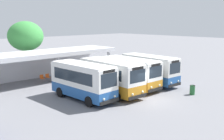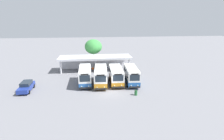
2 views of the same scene
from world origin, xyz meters
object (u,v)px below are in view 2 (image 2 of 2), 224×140
(waiting_chair_middle_seat, at_px, (96,69))
(litter_bin_apron, at_px, (136,92))
(city_bus_nearest_orange, at_px, (85,75))
(city_bus_second_in_row, at_px, (101,75))
(parked_car_flank, at_px, (26,86))
(waiting_chair_second_from_end, at_px, (93,69))
(city_bus_middle_cream, at_px, (116,75))
(city_bus_fourth_amber, at_px, (131,75))
(waiting_chair_end_by_column, at_px, (90,69))

(waiting_chair_middle_seat, bearing_deg, litter_bin_apron, -67.24)
(city_bus_nearest_orange, height_order, city_bus_second_in_row, city_bus_second_in_row)
(parked_car_flank, height_order, waiting_chair_second_from_end, parked_car_flank)
(waiting_chair_middle_seat, bearing_deg, city_bus_middle_cream, -67.76)
(city_bus_nearest_orange, relative_size, city_bus_fourth_amber, 0.97)
(parked_car_flank, distance_m, waiting_chair_end_by_column, 15.08)
(waiting_chair_second_from_end, bearing_deg, litter_bin_apron, -64.89)
(city_bus_nearest_orange, xyz_separation_m, parked_car_flank, (-9.98, -2.10, -0.94))
(city_bus_middle_cream, height_order, litter_bin_apron, city_bus_middle_cream)
(city_bus_second_in_row, height_order, parked_car_flank, city_bus_second_in_row)
(city_bus_nearest_orange, bearing_deg, city_bus_fourth_amber, -3.54)
(city_bus_nearest_orange, distance_m, waiting_chair_second_from_end, 8.72)
(city_bus_middle_cream, distance_m, waiting_chair_second_from_end, 9.89)
(parked_car_flank, bearing_deg, city_bus_fourth_amber, 4.76)
(city_bus_nearest_orange, relative_size, litter_bin_apron, 7.49)
(city_bus_second_in_row, xyz_separation_m, city_bus_fourth_amber, (5.83, -0.01, -0.04))
(city_bus_second_in_row, distance_m, city_bus_middle_cream, 2.93)
(city_bus_second_in_row, distance_m, waiting_chair_end_by_column, 9.34)
(waiting_chair_end_by_column, bearing_deg, waiting_chair_second_from_end, 2.59)
(city_bus_nearest_orange, distance_m, litter_bin_apron, 10.34)
(city_bus_nearest_orange, height_order, waiting_chair_second_from_end, city_bus_nearest_orange)
(waiting_chair_second_from_end, height_order, waiting_chair_middle_seat, same)
(city_bus_second_in_row, height_order, city_bus_middle_cream, city_bus_second_in_row)
(city_bus_fourth_amber, height_order, litter_bin_apron, city_bus_fourth_amber)
(waiting_chair_second_from_end, bearing_deg, city_bus_middle_cream, -63.89)
(litter_bin_apron, bearing_deg, city_bus_fourth_amber, 85.43)
(city_bus_middle_cream, xyz_separation_m, waiting_chair_second_from_end, (-4.32, 8.81, -1.20))
(city_bus_nearest_orange, xyz_separation_m, waiting_chair_second_from_end, (1.51, 8.50, -1.25))
(city_bus_middle_cream, relative_size, city_bus_fourth_amber, 0.98)
(city_bus_middle_cream, relative_size, litter_bin_apron, 7.54)
(parked_car_flank, bearing_deg, waiting_chair_end_by_column, 44.49)
(city_bus_fourth_amber, height_order, waiting_chair_middle_seat, city_bus_fourth_amber)
(waiting_chair_middle_seat, bearing_deg, waiting_chair_end_by_column, 179.02)
(waiting_chair_end_by_column, bearing_deg, city_bus_second_in_row, -76.62)
(waiting_chair_end_by_column, height_order, waiting_chair_middle_seat, same)
(city_bus_fourth_amber, xyz_separation_m, litter_bin_apron, (-0.44, -5.46, -1.28))
(city_bus_middle_cream, height_order, waiting_chair_middle_seat, city_bus_middle_cream)
(city_bus_fourth_amber, bearing_deg, waiting_chair_second_from_end, 128.67)
(city_bus_fourth_amber, height_order, waiting_chair_end_by_column, city_bus_fourth_amber)
(litter_bin_apron, bearing_deg, city_bus_second_in_row, 134.61)
(parked_car_flank, xyz_separation_m, waiting_chair_middle_seat, (12.24, 10.54, -0.31))
(city_bus_fourth_amber, relative_size, litter_bin_apron, 7.69)
(parked_car_flank, bearing_deg, litter_bin_apron, -12.04)
(city_bus_second_in_row, distance_m, litter_bin_apron, 7.80)
(city_bus_fourth_amber, distance_m, litter_bin_apron, 5.63)
(city_bus_fourth_amber, height_order, parked_car_flank, city_bus_fourth_amber)
(waiting_chair_second_from_end, bearing_deg, waiting_chair_middle_seat, -4.55)
(waiting_chair_end_by_column, distance_m, waiting_chair_middle_seat, 1.48)
(city_bus_middle_cream, xyz_separation_m, waiting_chair_end_by_column, (-5.06, 8.78, -1.20))
(parked_car_flank, height_order, waiting_chair_middle_seat, parked_car_flank)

